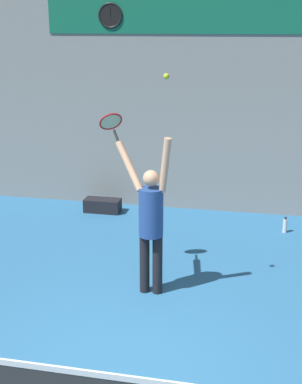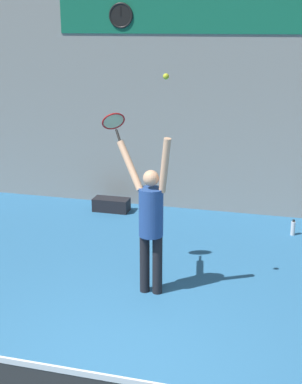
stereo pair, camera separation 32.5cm
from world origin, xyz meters
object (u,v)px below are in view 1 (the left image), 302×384
at_px(water_bottle, 285,225).
at_px(equipment_bag, 103,205).
at_px(scoreboard_clock, 110,16).
at_px(tennis_racket, 111,123).
at_px(tennis_player, 151,218).
at_px(tennis_ball, 166,76).

height_order(water_bottle, equipment_bag, water_bottle).
bearing_deg(scoreboard_clock, tennis_racket, -74.31).
bearing_deg(tennis_player, tennis_racket, 142.26).
bearing_deg(water_bottle, tennis_player, -125.44).
bearing_deg(tennis_racket, water_bottle, 39.96).
xyz_separation_m(scoreboard_clock, tennis_player, (1.44, -3.37, -2.49)).
relative_size(tennis_racket, water_bottle, 1.54).
bearing_deg(scoreboard_clock, tennis_ball, -64.45).
distance_m(scoreboard_clock, equipment_bag, 3.43).
height_order(scoreboard_clock, tennis_player, scoreboard_clock).
bearing_deg(tennis_ball, tennis_player, 162.72).
xyz_separation_m(tennis_player, tennis_ball, (0.20, -0.06, 1.78)).
bearing_deg(scoreboard_clock, water_bottle, -14.67).
relative_size(scoreboard_clock, tennis_racket, 1.06).
height_order(scoreboard_clock, tennis_ball, scoreboard_clock).
bearing_deg(tennis_player, equipment_bag, 117.97).
height_order(tennis_player, equipment_bag, tennis_player).
relative_size(tennis_racket, tennis_ball, 5.95).
distance_m(scoreboard_clock, water_bottle, 4.76).
bearing_deg(tennis_racket, equipment_bag, 110.62).
relative_size(tennis_ball, equipment_bag, 0.10).
height_order(scoreboard_clock, equipment_bag, scoreboard_clock).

